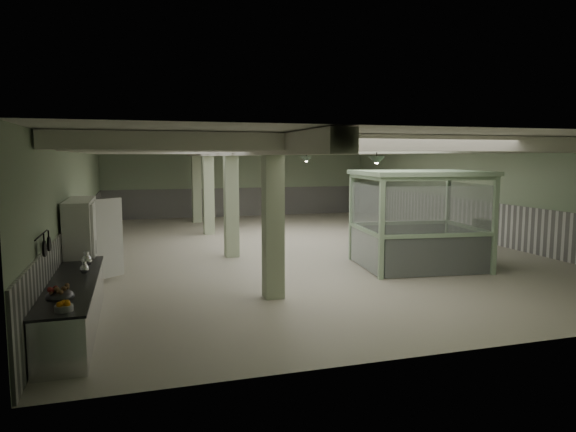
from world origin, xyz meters
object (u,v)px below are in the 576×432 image
object	(u,v)px
prep_counter	(74,304)
guard_booth	(419,203)
walkin_cooler	(83,246)
filing_cabinet	(482,241)

from	to	relation	value
prep_counter	guard_booth	bearing A→B (deg)	18.45
prep_counter	walkin_cooler	size ratio (longest dim) A/B	2.01
walkin_cooler	filing_cabinet	world-z (taller)	walkin_cooler
walkin_cooler	guard_booth	size ratio (longest dim) A/B	0.62
prep_counter	guard_booth	distance (m)	9.45
walkin_cooler	guard_booth	xyz separation A→B (m)	(8.95, -0.04, 0.79)
guard_booth	filing_cabinet	distance (m)	2.39
guard_booth	filing_cabinet	size ratio (longest dim) A/B	2.85
prep_counter	walkin_cooler	distance (m)	3.06
filing_cabinet	prep_counter	bearing A→B (deg)	-146.74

